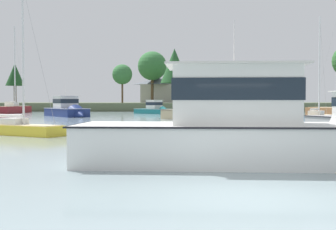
{
  "coord_description": "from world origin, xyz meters",
  "views": [
    {
      "loc": [
        -1.89,
        -9.07,
        1.94
      ],
      "look_at": [
        -1.86,
        33.06,
        0.62
      ],
      "focal_mm": 47.04,
      "sensor_mm": 36.0,
      "label": 1
    }
  ],
  "objects_px": {
    "sailboat_yellow": "(17,131)",
    "cruiser_sand": "(197,112)",
    "cruiser_white": "(260,141)",
    "sailboat_maroon": "(13,111)",
    "cruiser_teal": "(156,111)",
    "cruiser_navy": "(68,112)",
    "mooring_buoy_orange": "(202,113)",
    "sailboat_skyblue": "(317,121)",
    "mooring_buoy_yellow": "(268,115)"
  },
  "relations": [
    {
      "from": "sailboat_maroon",
      "to": "mooring_buoy_yellow",
      "type": "relative_size",
      "value": 31.83
    },
    {
      "from": "cruiser_white",
      "to": "mooring_buoy_orange",
      "type": "height_order",
      "value": "cruiser_white"
    },
    {
      "from": "cruiser_navy",
      "to": "cruiser_white",
      "type": "height_order",
      "value": "cruiser_white"
    },
    {
      "from": "cruiser_navy",
      "to": "mooring_buoy_orange",
      "type": "relative_size",
      "value": 19.77
    },
    {
      "from": "sailboat_yellow",
      "to": "cruiser_white",
      "type": "distance_m",
      "value": 16.62
    },
    {
      "from": "sailboat_maroon",
      "to": "sailboat_yellow",
      "type": "bearing_deg",
      "value": -70.3
    },
    {
      "from": "cruiser_sand",
      "to": "cruiser_white",
      "type": "relative_size",
      "value": 0.86
    },
    {
      "from": "sailboat_skyblue",
      "to": "sailboat_yellow",
      "type": "bearing_deg",
      "value": -148.94
    },
    {
      "from": "sailboat_skyblue",
      "to": "mooring_buoy_orange",
      "type": "distance_m",
      "value": 29.99
    },
    {
      "from": "cruiser_white",
      "to": "mooring_buoy_yellow",
      "type": "bearing_deg",
      "value": 76.82
    },
    {
      "from": "mooring_buoy_yellow",
      "to": "cruiser_navy",
      "type": "bearing_deg",
      "value": -167.49
    },
    {
      "from": "cruiser_sand",
      "to": "cruiser_white",
      "type": "distance_m",
      "value": 37.45
    },
    {
      "from": "cruiser_navy",
      "to": "mooring_buoy_yellow",
      "type": "bearing_deg",
      "value": 12.51
    },
    {
      "from": "sailboat_skyblue",
      "to": "cruiser_sand",
      "type": "distance_m",
      "value": 15.72
    },
    {
      "from": "sailboat_skyblue",
      "to": "mooring_buoy_yellow",
      "type": "bearing_deg",
      "value": 87.53
    },
    {
      "from": "cruiser_white",
      "to": "mooring_buoy_yellow",
      "type": "xyz_separation_m",
      "value": [
        11.22,
        47.94,
        -0.65
      ]
    },
    {
      "from": "sailboat_maroon",
      "to": "mooring_buoy_yellow",
      "type": "bearing_deg",
      "value": -14.97
    },
    {
      "from": "sailboat_yellow",
      "to": "cruiser_sand",
      "type": "relative_size",
      "value": 0.97
    },
    {
      "from": "cruiser_sand",
      "to": "sailboat_maroon",
      "type": "bearing_deg",
      "value": 143.81
    },
    {
      "from": "cruiser_teal",
      "to": "cruiser_navy",
      "type": "height_order",
      "value": "cruiser_navy"
    },
    {
      "from": "cruiser_teal",
      "to": "sailboat_yellow",
      "type": "distance_m",
      "value": 42.72
    },
    {
      "from": "cruiser_teal",
      "to": "cruiser_sand",
      "type": "distance_m",
      "value": 17.49
    },
    {
      "from": "cruiser_teal",
      "to": "sailboat_maroon",
      "type": "xyz_separation_m",
      "value": [
        -23.5,
        4.36,
        -0.14
      ]
    },
    {
      "from": "cruiser_teal",
      "to": "cruiser_navy",
      "type": "bearing_deg",
      "value": -131.48
    },
    {
      "from": "sailboat_skyblue",
      "to": "sailboat_maroon",
      "type": "height_order",
      "value": "sailboat_maroon"
    },
    {
      "from": "sailboat_skyblue",
      "to": "sailboat_maroon",
      "type": "distance_m",
      "value": 50.93
    },
    {
      "from": "mooring_buoy_yellow",
      "to": "mooring_buoy_orange",
      "type": "relative_size",
      "value": 0.96
    },
    {
      "from": "cruiser_navy",
      "to": "sailboat_yellow",
      "type": "bearing_deg",
      "value": -82.71
    },
    {
      "from": "sailboat_maroon",
      "to": "cruiser_white",
      "type": "xyz_separation_m",
      "value": [
        28.2,
        -58.48,
        0.4
      ]
    },
    {
      "from": "sailboat_skyblue",
      "to": "sailboat_yellow",
      "type": "height_order",
      "value": "sailboat_skyblue"
    },
    {
      "from": "cruiser_teal",
      "to": "sailboat_maroon",
      "type": "relative_size",
      "value": 0.44
    },
    {
      "from": "cruiser_teal",
      "to": "cruiser_sand",
      "type": "bearing_deg",
      "value": -72.52
    },
    {
      "from": "cruiser_navy",
      "to": "mooring_buoy_orange",
      "type": "bearing_deg",
      "value": 33.99
    },
    {
      "from": "sailboat_yellow",
      "to": "sailboat_maroon",
      "type": "relative_size",
      "value": 0.6
    },
    {
      "from": "cruiser_navy",
      "to": "sailboat_maroon",
      "type": "distance_m",
      "value": 20.85
    },
    {
      "from": "cruiser_sand",
      "to": "cruiser_navy",
      "type": "bearing_deg",
      "value": 163.95
    },
    {
      "from": "sailboat_skyblue",
      "to": "mooring_buoy_yellow",
      "type": "xyz_separation_m",
      "value": [
        0.99,
        22.87,
        -0.14
      ]
    },
    {
      "from": "cruiser_navy",
      "to": "cruiser_teal",
      "type": "bearing_deg",
      "value": 48.52
    },
    {
      "from": "mooring_buoy_yellow",
      "to": "sailboat_maroon",
      "type": "bearing_deg",
      "value": 165.03
    },
    {
      "from": "sailboat_skyblue",
      "to": "cruiser_sand",
      "type": "xyz_separation_m",
      "value": [
        -9.68,
        12.38,
        0.42
      ]
    },
    {
      "from": "cruiser_teal",
      "to": "cruiser_navy",
      "type": "distance_m",
      "value": 16.14
    },
    {
      "from": "cruiser_teal",
      "to": "sailboat_skyblue",
      "type": "relative_size",
      "value": 0.67
    },
    {
      "from": "cruiser_sand",
      "to": "mooring_buoy_orange",
      "type": "bearing_deg",
      "value": 83.73
    },
    {
      "from": "sailboat_yellow",
      "to": "cruiser_sand",
      "type": "bearing_deg",
      "value": 64.62
    },
    {
      "from": "sailboat_yellow",
      "to": "cruiser_sand",
      "type": "height_order",
      "value": "sailboat_yellow"
    },
    {
      "from": "sailboat_skyblue",
      "to": "sailboat_yellow",
      "type": "xyz_separation_m",
      "value": [
        -21.78,
        -13.12,
        -0.02
      ]
    },
    {
      "from": "cruiser_teal",
      "to": "mooring_buoy_orange",
      "type": "distance_m",
      "value": 7.08
    },
    {
      "from": "cruiser_white",
      "to": "cruiser_sand",
      "type": "bearing_deg",
      "value": 89.16
    },
    {
      "from": "sailboat_yellow",
      "to": "mooring_buoy_yellow",
      "type": "xyz_separation_m",
      "value": [
        22.76,
        35.99,
        -0.12
      ]
    },
    {
      "from": "sailboat_maroon",
      "to": "cruiser_sand",
      "type": "relative_size",
      "value": 1.62
    }
  ]
}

